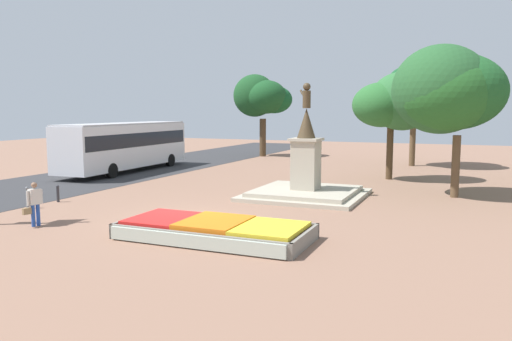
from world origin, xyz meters
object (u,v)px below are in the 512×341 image
kerb_bollard_mid_b (27,197)px  flower_planter (214,230)px  statue_monument (306,179)px  pedestrian_with_handbag (34,202)px  kerb_bollard_north (58,193)px  city_bus (126,144)px

kerb_bollard_mid_b → flower_planter: bearing=-8.3°
statue_monument → pedestrian_with_handbag: statue_monument is taller
flower_planter → statue_monument: bearing=87.8°
kerb_bollard_north → pedestrian_with_handbag: bearing=-54.3°
flower_planter → pedestrian_with_handbag: size_ratio=3.92×
flower_planter → kerb_bollard_mid_b: bearing=171.7°
flower_planter → pedestrian_with_handbag: 6.60m
statue_monument → pedestrian_with_handbag: bearing=-126.1°
city_bus → kerb_bollard_mid_b: size_ratio=12.62×
flower_planter → pedestrian_with_handbag: (-6.52, -0.89, 0.58)m
flower_planter → city_bus: (-13.51, 13.24, 1.57)m
kerb_bollard_mid_b → kerb_bollard_north: bearing=88.0°
kerb_bollard_mid_b → kerb_bollard_north: size_ratio=1.19×
city_bus → pedestrian_with_handbag: bearing=-63.7°
city_bus → pedestrian_with_handbag: city_bus is taller
flower_planter → kerb_bollard_mid_b: size_ratio=6.70×
city_bus → kerb_bollard_north: 11.22m
pedestrian_with_handbag → kerb_bollard_north: (-2.76, 3.85, -0.46)m
city_bus → kerb_bollard_north: (4.24, -10.29, -1.44)m
statue_monument → kerb_bollard_mid_b: 12.00m
city_bus → kerb_bollard_mid_b: bearing=-70.6°
statue_monument → kerb_bollard_mid_b: size_ratio=5.81×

